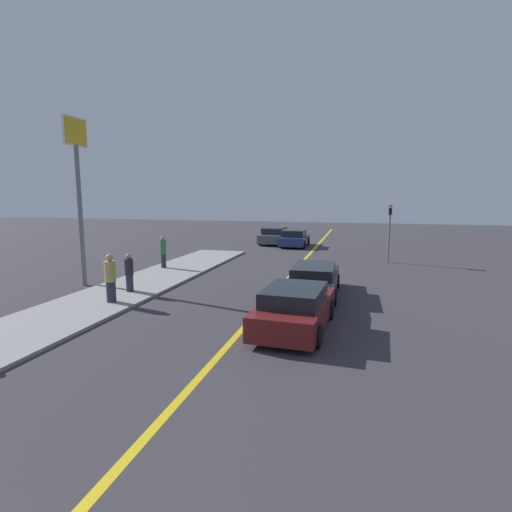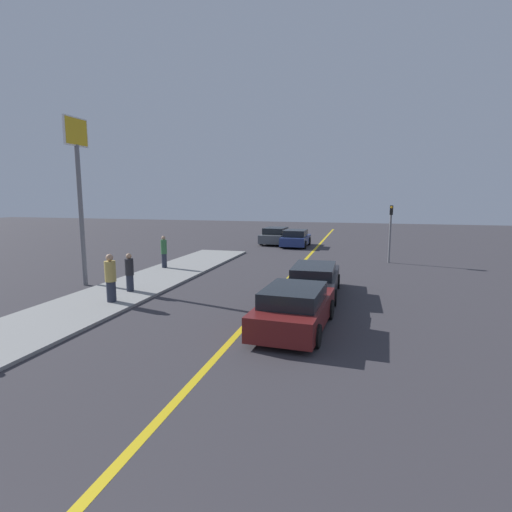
{
  "view_description": "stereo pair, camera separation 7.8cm",
  "coord_description": "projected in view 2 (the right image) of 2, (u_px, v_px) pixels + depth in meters",
  "views": [
    {
      "loc": [
        3.35,
        -0.27,
        4.01
      ],
      "look_at": [
        -0.5,
        14.36,
        1.7
      ],
      "focal_mm": 28.0,
      "sensor_mm": 36.0,
      "label": 1
    },
    {
      "loc": [
        3.42,
        -0.25,
        4.01
      ],
      "look_at": [
        -0.5,
        14.36,
        1.7
      ],
      "focal_mm": 28.0,
      "sensor_mm": 36.0,
      "label": 2
    }
  ],
  "objects": [
    {
      "name": "sidewalk_left",
      "position": [
        112.0,
        296.0,
        15.9
      ],
      "size": [
        3.3,
        26.43,
        0.1
      ],
      "color": "gray",
      "rests_on": "ground_plane"
    },
    {
      "name": "car_ahead_center",
      "position": [
        314.0,
        280.0,
        16.09
      ],
      "size": [
        2.0,
        4.74,
        1.26
      ],
      "rotation": [
        0.0,
        0.0,
        0.02
      ],
      "color": "black",
      "rests_on": "ground_plane"
    },
    {
      "name": "traffic_light",
      "position": [
        390.0,
        227.0,
        23.59
      ],
      "size": [
        0.18,
        0.4,
        3.43
      ],
      "color": "slate",
      "rests_on": "ground_plane"
    },
    {
      "name": "car_near_right_lane",
      "position": [
        294.0,
        308.0,
        11.98
      ],
      "size": [
        2.15,
        4.3,
        1.33
      ],
      "rotation": [
        0.0,
        0.0,
        -0.05
      ],
      "color": "maroon",
      "rests_on": "ground_plane"
    },
    {
      "name": "car_parked_left_lot",
      "position": [
        276.0,
        236.0,
        33.25
      ],
      "size": [
        2.14,
        4.37,
        1.37
      ],
      "rotation": [
        0.0,
        0.0,
        -0.05
      ],
      "color": "#4C5156",
      "rests_on": "ground_plane"
    },
    {
      "name": "pedestrian_by_sign",
      "position": [
        164.0,
        252.0,
        21.67
      ],
      "size": [
        0.32,
        0.32,
        1.73
      ],
      "color": "#282D3D",
      "rests_on": "sidewalk_left"
    },
    {
      "name": "roadside_sign",
      "position": [
        78.0,
        169.0,
        17.22
      ],
      "size": [
        0.2,
        1.44,
        7.3
      ],
      "color": "slate",
      "rests_on": "ground_plane"
    },
    {
      "name": "pedestrian_far_standing",
      "position": [
        129.0,
        272.0,
        16.33
      ],
      "size": [
        0.35,
        0.35,
        1.57
      ],
      "color": "#282D3D",
      "rests_on": "sidewalk_left"
    },
    {
      "name": "pedestrian_mid_group",
      "position": [
        111.0,
        278.0,
        14.7
      ],
      "size": [
        0.4,
        0.4,
        1.78
      ],
      "color": "#282D3D",
      "rests_on": "sidewalk_left"
    },
    {
      "name": "car_far_distant",
      "position": [
        296.0,
        238.0,
        31.47
      ],
      "size": [
        2.02,
        3.92,
        1.33
      ],
      "rotation": [
        0.0,
        0.0,
        -0.0
      ],
      "color": "navy",
      "rests_on": "ground_plane"
    },
    {
      "name": "road_center_line",
      "position": [
        286.0,
        281.0,
        18.9
      ],
      "size": [
        0.2,
        60.0,
        0.01
      ],
      "color": "gold",
      "rests_on": "ground_plane"
    }
  ]
}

